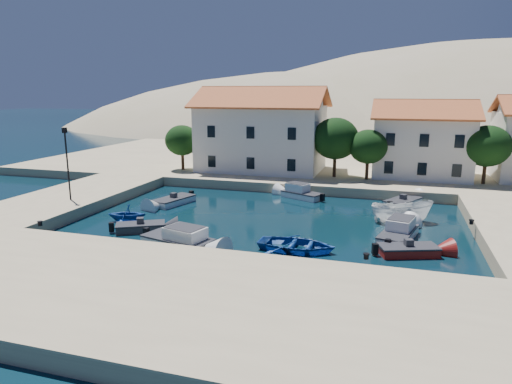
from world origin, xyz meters
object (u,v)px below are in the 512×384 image
cabin_cruiser_south (178,239)px  cabin_cruiser_east (398,233)px  lamppost (67,157)px  rowboat_south (296,250)px  building_left (262,128)px  building_mid (422,138)px  boat_east (401,222)px

cabin_cruiser_south → cabin_cruiser_east: same height
lamppost → rowboat_south: (20.90, -4.22, -4.75)m
rowboat_south → cabin_cruiser_east: (6.37, 4.35, 0.48)m
building_left → lamppost: 23.10m
building_left → lamppost: building_left is taller
building_mid → boat_east: bearing=-96.9°
building_mid → rowboat_south: building_mid is taller
cabin_cruiser_south → rowboat_south: size_ratio=1.05×
lamppost → cabin_cruiser_east: 27.61m
rowboat_south → boat_east: boat_east is taller
building_left → rowboat_south: (9.40, -24.22, -5.94)m
building_left → building_mid: building_left is taller
building_left → boat_east: size_ratio=2.97×
building_left → building_mid: (18.00, 1.00, -0.71)m
building_left → cabin_cruiser_east: size_ratio=2.90×
cabin_cruiser_south → rowboat_south: 8.02m
cabin_cruiser_east → lamppost: bearing=104.0°
cabin_cruiser_east → boat_east: cabin_cruiser_east is taller
building_left → cabin_cruiser_east: (15.77, -19.87, -5.46)m
building_mid → cabin_cruiser_south: 31.71m
cabin_cruiser_south → cabin_cruiser_east: (14.24, 5.81, 0.00)m
cabin_cruiser_south → boat_east: bearing=50.7°
building_mid → boat_east: (-1.97, -16.31, -5.22)m
lamppost → boat_east: 28.33m
cabin_cruiser_east → boat_east: (0.26, 4.56, -0.48)m
building_left → rowboat_south: bearing=-68.8°
building_mid → boat_east: size_ratio=2.12×
building_left → boat_east: bearing=-43.7°
lamppost → boat_east: bearing=9.7°
lamppost → cabin_cruiser_east: lamppost is taller
rowboat_south → boat_east: size_ratio=1.03×
rowboat_south → building_left: bearing=22.5°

